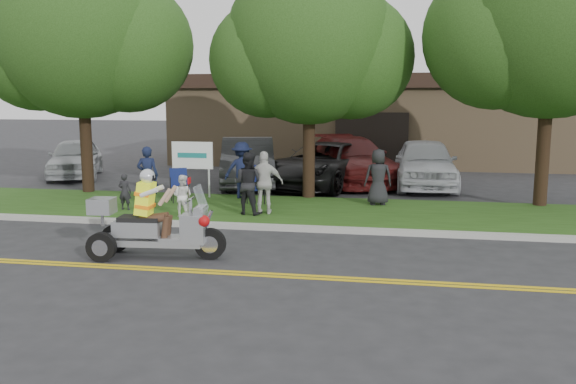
% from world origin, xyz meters
% --- Properties ---
extents(ground, '(120.00, 120.00, 0.00)m').
position_xyz_m(ground, '(0.00, 0.00, 0.00)').
color(ground, '#28282B').
rests_on(ground, ground).
extents(centerline_near, '(60.00, 0.10, 0.01)m').
position_xyz_m(centerline_near, '(0.00, -0.58, 0.01)').
color(centerline_near, gold).
rests_on(centerline_near, ground).
extents(centerline_far, '(60.00, 0.10, 0.01)m').
position_xyz_m(centerline_far, '(0.00, -0.42, 0.01)').
color(centerline_far, gold).
rests_on(centerline_far, ground).
extents(curb, '(60.00, 0.25, 0.12)m').
position_xyz_m(curb, '(0.00, 3.05, 0.06)').
color(curb, '#A8A89E').
rests_on(curb, ground).
extents(grass_verge, '(60.00, 4.00, 0.10)m').
position_xyz_m(grass_verge, '(0.00, 5.20, 0.06)').
color(grass_verge, '#214312').
rests_on(grass_verge, ground).
extents(commercial_building, '(18.00, 8.20, 4.00)m').
position_xyz_m(commercial_building, '(2.00, 18.98, 2.01)').
color(commercial_building, '#9E7F5B').
rests_on(commercial_building, ground).
extents(tree_left, '(6.62, 5.40, 7.78)m').
position_xyz_m(tree_left, '(-6.44, 7.03, 4.85)').
color(tree_left, '#332114').
rests_on(tree_left, ground).
extents(tree_mid, '(5.88, 4.80, 7.05)m').
position_xyz_m(tree_mid, '(0.55, 7.23, 4.43)').
color(tree_mid, '#332114').
rests_on(tree_mid, ground).
extents(tree_right, '(6.86, 5.60, 8.07)m').
position_xyz_m(tree_right, '(7.06, 7.03, 5.03)').
color(tree_right, '#332114').
rests_on(tree_right, ground).
extents(business_sign, '(1.25, 0.06, 1.75)m').
position_xyz_m(business_sign, '(-2.90, 6.60, 1.26)').
color(business_sign, silver).
rests_on(business_sign, ground).
extents(trike_scooter, '(2.66, 0.92, 1.74)m').
position_xyz_m(trike_scooter, '(-1.55, 0.23, 0.61)').
color(trike_scooter, black).
rests_on(trike_scooter, ground).
extents(lawn_chair_a, '(0.59, 0.62, 1.09)m').
position_xyz_m(lawn_chair_a, '(-0.78, 5.64, 0.72)').
color(lawn_chair_a, black).
rests_on(lawn_chair_a, grass_verge).
extents(lawn_chair_b, '(0.68, 0.68, 0.94)m').
position_xyz_m(lawn_chair_b, '(-3.04, 5.81, 0.63)').
color(lawn_chair_b, black).
rests_on(lawn_chair_b, grass_verge).
extents(spectator_adult_left, '(0.64, 0.47, 1.62)m').
position_xyz_m(spectator_adult_left, '(-3.72, 5.19, 0.91)').
color(spectator_adult_left, '#141B39').
rests_on(spectator_adult_left, grass_verge).
extents(spectator_adult_mid, '(0.90, 0.78, 1.59)m').
position_xyz_m(spectator_adult_mid, '(-0.63, 4.30, 0.90)').
color(spectator_adult_mid, black).
rests_on(spectator_adult_mid, grass_verge).
extents(spectator_adult_right, '(0.99, 0.53, 1.61)m').
position_xyz_m(spectator_adult_right, '(-0.23, 4.42, 0.91)').
color(spectator_adult_right, silver).
rests_on(spectator_adult_right, grass_verge).
extents(spectator_chair_a, '(1.09, 0.65, 1.66)m').
position_xyz_m(spectator_chair_a, '(-1.40, 6.66, 0.93)').
color(spectator_chair_a, '#141A37').
rests_on(spectator_chair_a, grass_verge).
extents(spectator_chair_b, '(0.84, 0.62, 1.55)m').
position_xyz_m(spectator_chair_b, '(2.57, 6.25, 0.88)').
color(spectator_chair_b, black).
rests_on(spectator_chair_b, grass_verge).
extents(child_left, '(0.36, 0.24, 0.97)m').
position_xyz_m(child_left, '(-4.00, 4.31, 0.59)').
color(child_left, black).
rests_on(child_left, grass_verge).
extents(child_right, '(0.57, 0.47, 1.06)m').
position_xyz_m(child_right, '(-2.16, 3.67, 0.63)').
color(child_right, white).
rests_on(child_right, grass_verge).
extents(parked_car_far_left, '(3.26, 4.68, 1.48)m').
position_xyz_m(parked_car_far_left, '(-9.00, 10.70, 0.74)').
color(parked_car_far_left, '#AFB3B7').
rests_on(parked_car_far_left, ground).
extents(parked_car_left, '(2.89, 5.26, 1.64)m').
position_xyz_m(parked_car_left, '(-2.00, 9.74, 0.82)').
color(parked_car_left, '#343436').
rests_on(parked_car_left, ground).
extents(parked_car_mid, '(4.16, 5.98, 1.52)m').
position_xyz_m(parked_car_mid, '(0.65, 9.89, 0.76)').
color(parked_car_mid, black).
rests_on(parked_car_mid, ground).
extents(parked_car_right, '(4.40, 6.09, 1.64)m').
position_xyz_m(parked_car_right, '(1.42, 10.98, 0.82)').
color(parked_car_right, '#561414').
rests_on(parked_car_right, ground).
extents(parked_car_far_right, '(2.13, 4.96, 1.67)m').
position_xyz_m(parked_car_far_right, '(4.00, 10.40, 0.84)').
color(parked_car_far_right, silver).
rests_on(parked_car_far_right, ground).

